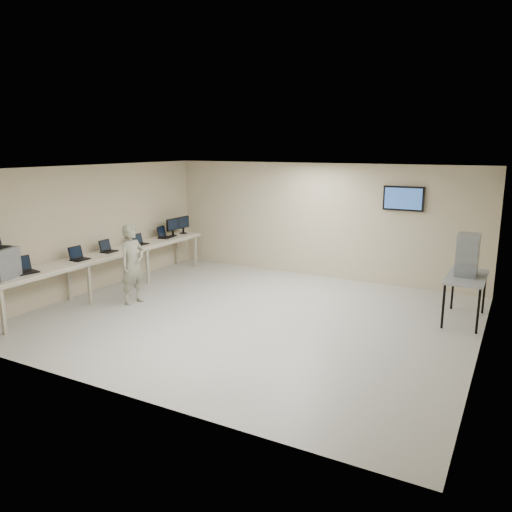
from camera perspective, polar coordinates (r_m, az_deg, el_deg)
The scene contains 13 objects.
room at distance 9.29m, azimuth -0.24°, elevation 1.38°, with size 8.01×7.01×2.81m.
workbench at distance 11.52m, azimuth -16.39°, elevation 0.07°, with size 0.76×6.00×0.90m.
equipment_box at distance 9.89m, azimuth -27.24°, elevation -0.74°, with size 0.46×0.53×0.55m, color slate.
laptop_0 at distance 10.17m, azimuth -25.00°, elevation -1.32°, with size 0.39×0.44×0.31m.
laptop_1 at distance 10.92m, azimuth -19.65°, elevation -0.03°, with size 0.30×0.36×0.28m.
laptop_2 at distance 11.54m, azimuth -16.63°, elevation 0.80°, with size 0.29×0.35×0.27m.
laptop_3 at distance 12.23m, azimuth -13.18°, elevation 1.61°, with size 0.29×0.34×0.25m.
laptop_4 at distance 12.99m, azimuth -10.48°, elevation 2.40°, with size 0.35×0.40×0.29m.
monitor_near at distance 13.16m, azimuth -9.50°, elevation 3.45°, with size 0.21×0.46×0.46m.
monitor_far at distance 13.51m, azimuth -8.33°, elevation 3.73°, with size 0.21×0.46×0.46m.
soldier at distance 10.53m, azimuth -13.93°, elevation -0.93°, with size 0.60×0.39×1.65m, color gray.
side_table at distance 9.97m, azimuth 22.92°, elevation -2.50°, with size 0.67×1.44×0.86m.
storage_bins at distance 9.87m, azimuth 23.03°, elevation 0.12°, with size 0.37×0.41×0.78m.
Camera 1 is at (4.41, -7.95, 3.19)m, focal length 35.00 mm.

